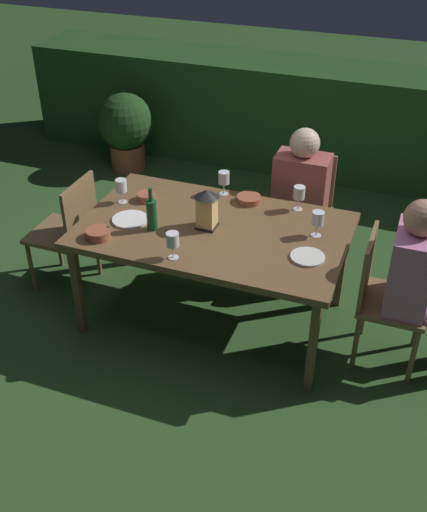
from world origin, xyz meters
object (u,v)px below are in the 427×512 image
object	(u,v)px
wine_glass_b	(224,179)
bowl_olives	(146,197)
chair_head_near	(69,229)
plate_a	(308,257)
bowl_bread	(98,234)
wine_glass_a	(173,241)
lantern_centerpiece	(207,207)
chair_head_far	(383,294)
bowl_salad	(249,199)
dining_table	(214,234)
chair_side_right_b	(303,206)
green_bottle_on_table	(152,214)
wine_glass_e	(318,219)
person_in_rust	(298,200)
plate_b	(130,220)
wine_glass_c	(299,194)
potted_plant_by_hedge	(126,127)
person_in_pink	(421,280)
wine_glass_d	(121,187)

from	to	relation	value
wine_glass_b	bowl_olives	size ratio (longest dim) A/B	1.31
chair_head_near	plate_a	xyz separation A→B (m)	(1.73, -0.13, 0.25)
wine_glass_b	plate_a	bearing A→B (deg)	-38.55
plate_a	bowl_bread	size ratio (longest dim) A/B	1.33
wine_glass_a	lantern_centerpiece	bearing A→B (deg)	81.40
chair_head_far	bowl_salad	world-z (taller)	chair_head_far
dining_table	chair_side_right_b	bearing A→B (deg)	67.22
green_bottle_on_table	wine_glass_e	xyz separation A→B (m)	(0.99, 0.28, 0.01)
person_in_rust	lantern_centerpiece	distance (m)	0.87
person_in_rust	plate_b	xyz separation A→B (m)	(-0.92, -0.82, 0.10)
dining_table	wine_glass_e	distance (m)	0.67
wine_glass_e	bowl_bread	world-z (taller)	wine_glass_e
chair_side_right_b	wine_glass_a	world-z (taller)	wine_glass_a
chair_head_near	bowl_olives	size ratio (longest dim) A/B	6.76
green_bottle_on_table	bowl_salad	bearing A→B (deg)	50.12
dining_table	wine_glass_c	bearing A→B (deg)	42.88
lantern_centerpiece	dining_table	bearing A→B (deg)	10.71
chair_head_near	wine_glass_a	xyz separation A→B (m)	(0.99, -0.41, 0.36)
bowl_olives	potted_plant_by_hedge	xyz separation A→B (m)	(-1.08, 1.75, -0.31)
person_in_rust	potted_plant_by_hedge	world-z (taller)	person_in_rust
wine_glass_c	plate_a	bearing A→B (deg)	-70.52
wine_glass_b	bowl_olives	distance (m)	0.54
dining_table	chair_side_right_b	world-z (taller)	chair_side_right_b
person_in_pink	person_in_rust	size ratio (longest dim) A/B	1.00
chair_head_near	green_bottle_on_table	xyz separation A→B (m)	(0.74, -0.15, 0.35)
wine_glass_c	bowl_bread	size ratio (longest dim) A/B	1.10
wine_glass_d	plate_b	size ratio (longest dim) A/B	0.72
wine_glass_a	plate_a	distance (m)	0.80
dining_table	bowl_salad	bearing A→B (deg)	75.14
chair_head_far	bowl_bread	distance (m)	1.78
person_in_rust	plate_b	size ratio (longest dim) A/B	4.91
lantern_centerpiece	wine_glass_e	world-z (taller)	lantern_centerpiece
chair_side_right_b	bowl_salad	bearing A→B (deg)	-118.51
wine_glass_a	potted_plant_by_hedge	distance (m)	2.83
dining_table	plate_b	distance (m)	0.55
lantern_centerpiece	plate_b	world-z (taller)	lantern_centerpiece
wine_glass_a	bowl_bread	distance (m)	0.53
chair_head_near	person_in_pink	bearing A→B (deg)	0.00
chair_head_near	wine_glass_b	distance (m)	1.16
wine_glass_b	bowl_olives	xyz separation A→B (m)	(-0.46, -0.27, -0.09)
chair_head_far	chair_side_right_b	distance (m)	1.15
wine_glass_e	bowl_salad	size ratio (longest dim) A/B	1.02
potted_plant_by_hedge	dining_table	bearing A→B (deg)	-49.68
wine_glass_e	bowl_olives	distance (m)	1.19
lantern_centerpiece	wine_glass_d	distance (m)	0.66
dining_table	chair_head_near	size ratio (longest dim) A/B	1.95
wine_glass_e	bowl_salad	xyz separation A→B (m)	(-0.53, 0.27, -0.09)
person_in_pink	lantern_centerpiece	bearing A→B (deg)	-179.66
bowl_bread	chair_side_right_b	bearing A→B (deg)	51.63
potted_plant_by_hedge	chair_head_near	bearing A→B (deg)	-74.27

